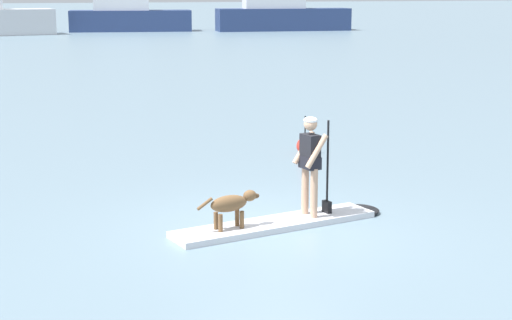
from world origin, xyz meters
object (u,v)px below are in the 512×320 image
(paddleboard, at_px, (287,222))
(dog, at_px, (232,204))
(moored_boat_far_port, at_px, (281,13))
(person_paddler, at_px, (311,159))
(moored_boat_starboard, at_px, (128,13))
(marker_buoy, at_px, (305,146))

(paddleboard, distance_m, dog, 1.10)
(paddleboard, xyz_separation_m, moored_boat_far_port, (19.96, 57.43, 1.47))
(person_paddler, relative_size, moored_boat_starboard, 0.13)
(dog, bearing_deg, moored_boat_starboard, 82.63)
(person_paddler, bearing_deg, paddleboard, -167.46)
(dog, bearing_deg, paddleboard, 12.54)
(dog, height_order, moored_boat_starboard, moored_boat_starboard)
(dog, relative_size, marker_buoy, 1.21)
(marker_buoy, bearing_deg, moored_boat_starboard, 85.29)
(paddleboard, relative_size, marker_buoy, 4.28)
(paddleboard, relative_size, moored_boat_far_port, 0.32)
(paddleboard, height_order, moored_boat_far_port, moored_boat_far_port)
(dog, xyz_separation_m, marker_buoy, (3.31, 5.49, -0.29))
(dog, xyz_separation_m, moored_boat_starboard, (7.87, 60.82, 1.05))
(moored_boat_far_port, bearing_deg, person_paddler, -108.81)
(dog, height_order, moored_boat_far_port, moored_boat_far_port)
(moored_boat_starboard, bearing_deg, person_paddler, -96.08)
(moored_boat_starboard, bearing_deg, paddleboard, -96.48)
(moored_boat_far_port, xyz_separation_m, marker_buoy, (-17.64, -52.16, -1.32))
(paddleboard, height_order, marker_buoy, marker_buoy)
(person_paddler, height_order, dog, person_paddler)
(paddleboard, distance_m, moored_boat_starboard, 61.01)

